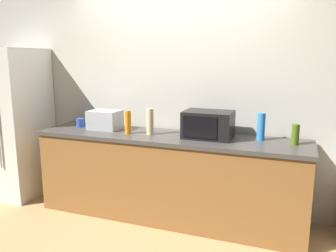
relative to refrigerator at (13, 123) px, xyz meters
name	(u,v)px	position (x,y,z in m)	size (l,w,h in m)	color
ground_plane	(154,234)	(2.05, -0.40, -0.90)	(8.00, 8.00, 0.00)	tan
back_wall	(181,89)	(2.05, 0.41, 0.45)	(6.40, 0.10, 2.70)	beige
counter_run	(168,177)	(2.05, 0.00, -0.45)	(2.84, 0.64, 0.90)	brown
refrigerator	(13,123)	(0.00, 0.00, 0.00)	(0.72, 0.73, 1.80)	white
microwave	(208,124)	(2.46, 0.05, 0.13)	(0.48, 0.35, 0.27)	black
toaster_oven	(105,120)	(1.27, 0.06, 0.10)	(0.34, 0.26, 0.21)	#B7BABF
bottle_dish_soap	(128,122)	(1.62, -0.06, 0.12)	(0.07, 0.07, 0.25)	orange
bottle_hand_soap	(150,122)	(1.86, -0.02, 0.14)	(0.07, 0.07, 0.27)	beige
bottle_olive_oil	(295,134)	(3.28, 0.06, 0.10)	(0.07, 0.07, 0.19)	#4C6B19
bottle_spray_cleaner	(261,127)	(2.96, 0.13, 0.13)	(0.08, 0.08, 0.27)	#338CE5
mug_blue	(80,123)	(0.94, 0.07, 0.05)	(0.09, 0.09, 0.10)	#2D4CB2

